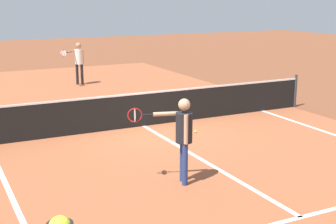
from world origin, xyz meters
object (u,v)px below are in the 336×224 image
object	(u,v)px
player_far	(79,59)
tennis_ball_near_net	(195,132)
player_near	(182,131)
net	(144,109)

from	to	relation	value
player_far	tennis_ball_near_net	distance (m)	8.49
player_near	tennis_ball_near_net	bearing A→B (deg)	56.17
player_far	tennis_ball_near_net	world-z (taller)	player_far
player_near	tennis_ball_near_net	xyz separation A→B (m)	(1.98, 2.96, -1.01)
net	tennis_ball_near_net	world-z (taller)	net
player_near	tennis_ball_near_net	size ratio (longest dim) A/B	25.33
net	tennis_ball_near_net	xyz separation A→B (m)	(0.95, -1.25, -0.46)
tennis_ball_near_net	player_far	bearing A→B (deg)	94.65
tennis_ball_near_net	player_near	bearing A→B (deg)	-123.83
net	player_far	xyz separation A→B (m)	(0.26, 7.16, 0.58)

